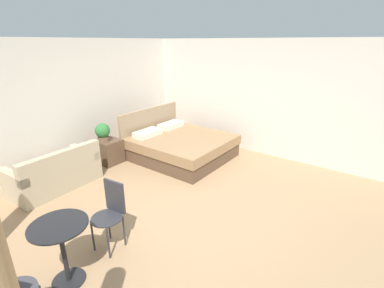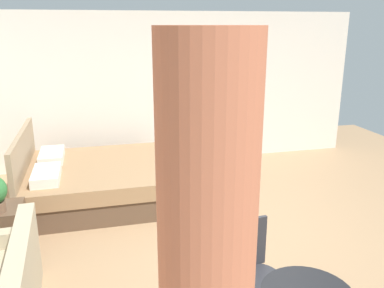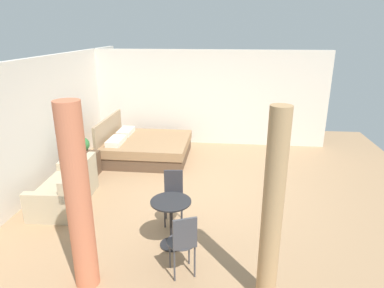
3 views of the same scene
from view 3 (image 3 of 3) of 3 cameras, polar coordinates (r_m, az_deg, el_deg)
name	(u,v)px [view 3 (image 3 of 3)]	position (r m, az deg, el deg)	size (l,w,h in m)	color
ground_plane	(198,190)	(6.77, 1.09, -7.82)	(8.96, 9.26, 0.02)	#9E7A56
wall_back	(40,124)	(7.26, -24.30, 3.13)	(8.96, 0.12, 2.53)	silver
wall_right	(209,98)	(9.19, 2.84, 7.81)	(0.12, 6.26, 2.53)	silver
bed	(145,148)	(8.34, -7.92, -0.62)	(1.84, 1.99, 1.00)	brown
couch	(66,191)	(6.56, -20.52, -7.39)	(1.49, 0.84, 0.75)	tan
nightstand	(88,164)	(7.65, -17.29, -3.29)	(0.46, 0.45, 0.51)	brown
potted_plant	(82,146)	(7.42, -18.10, -0.29)	(0.30, 0.30, 0.39)	brown
balcony_table	(171,215)	(4.94, -3.56, -11.93)	(0.58, 0.58, 0.73)	black
cafe_chair_near_window	(173,192)	(5.53, -3.17, -8.12)	(0.42, 0.42, 0.87)	#2D2D33
cafe_chair_near_couch	(183,240)	(4.35, -1.47, -15.99)	(0.49, 0.49, 0.90)	#3F3F44
curtain_left	(272,211)	(3.82, 13.47, -10.98)	(0.23, 0.23, 2.33)	tan
curtain_right	(78,200)	(4.14, -18.71, -9.03)	(0.29, 0.29, 2.33)	#D1704C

